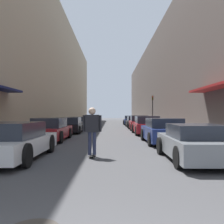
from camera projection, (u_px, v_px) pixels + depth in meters
ground at (108, 128)px, 27.39m from camera, size 143.04×143.04×0.00m
curb_strip_left at (71, 125)px, 33.86m from camera, size 1.80×65.02×0.12m
curb_strip_right at (145, 125)px, 33.93m from camera, size 1.80×65.02×0.12m
building_row_left at (50, 68)px, 33.90m from camera, size 4.90×65.02×15.50m
building_row_right at (167, 82)px, 33.99m from camera, size 4.90×65.02×11.97m
parked_car_left_0 at (13, 141)px, 8.50m from camera, size 2.00×4.69×1.27m
parked_car_left_1 at (51, 130)px, 14.49m from camera, size 1.89×4.66×1.32m
parked_car_left_2 at (70, 125)px, 20.37m from camera, size 2.06×4.37×1.28m
parked_car_left_3 at (79, 123)px, 25.97m from camera, size 1.87×4.16×1.27m
parked_car_right_0 at (195, 143)px, 8.25m from camera, size 1.98×4.20×1.21m
parked_car_right_1 at (163, 131)px, 13.22m from camera, size 1.96×4.38×1.33m
parked_car_right_2 at (146, 126)px, 19.06m from camera, size 1.98×4.46×1.39m
parked_car_right_3 at (139, 123)px, 24.03m from camera, size 1.86×4.26×1.41m
parked_car_right_4 at (134, 122)px, 29.39m from camera, size 1.88×4.49×1.31m
parked_car_right_5 at (130, 120)px, 35.18m from camera, size 1.95×4.09×1.32m
skateboarder at (92, 126)px, 9.00m from camera, size 0.68×0.78×1.78m
traffic_light at (153, 108)px, 26.02m from camera, size 0.16×0.22×3.34m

